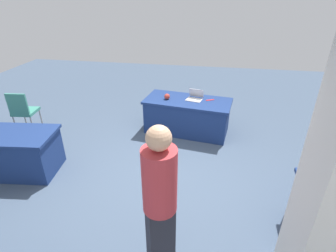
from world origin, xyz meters
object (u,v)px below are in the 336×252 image
(table_foreground, at_px, (187,116))
(table_mid_right, at_px, (3,152))
(chair_tucked_right, at_px, (23,110))
(scissors_red, at_px, (210,100))
(yarn_ball, at_px, (167,96))
(person_attendee_standing, at_px, (160,197))
(laptop_silver, at_px, (195,98))

(table_foreground, xyz_separation_m, table_mid_right, (2.94, 1.98, 0.00))
(chair_tucked_right, bearing_deg, scissors_red, 4.71)
(table_foreground, relative_size, yarn_ball, 16.05)
(table_mid_right, height_order, person_attendee_standing, person_attendee_standing)
(laptop_silver, distance_m, scissors_red, 0.33)
(laptop_silver, relative_size, yarn_ball, 3.16)
(yarn_ball, bearing_deg, table_foreground, -176.91)
(table_foreground, xyz_separation_m, laptop_silver, (-0.14, -0.06, 0.41))
(person_attendee_standing, xyz_separation_m, laptop_silver, (-0.08, -3.34, -0.24))
(person_attendee_standing, relative_size, yarn_ball, 15.14)
(chair_tucked_right, height_order, scissors_red, chair_tucked_right)
(laptop_silver, bearing_deg, chair_tucked_right, 25.52)
(table_foreground, distance_m, scissors_red, 0.60)
(table_mid_right, distance_m, yarn_ball, 3.20)
(table_mid_right, height_order, scissors_red, scissors_red)
(table_foreground, relative_size, scissors_red, 10.63)
(person_attendee_standing, relative_size, laptop_silver, 4.79)
(yarn_ball, relative_size, scissors_red, 0.66)
(person_attendee_standing, distance_m, scissors_red, 3.38)
(laptop_silver, bearing_deg, table_foreground, 36.84)
(table_foreground, bearing_deg, scissors_red, -171.57)
(chair_tucked_right, distance_m, scissors_red, 3.98)
(table_foreground, xyz_separation_m, scissors_red, (-0.46, -0.07, 0.37))
(table_mid_right, distance_m, scissors_red, 3.99)
(person_attendee_standing, bearing_deg, laptop_silver, 57.40)
(person_attendee_standing, bearing_deg, table_mid_right, 125.34)
(laptop_silver, height_order, yarn_ball, laptop_silver)
(yarn_ball, height_order, scissors_red, yarn_ball)
(yarn_ball, bearing_deg, laptop_silver, -171.86)
(table_mid_right, bearing_deg, table_foreground, -146.00)
(scissors_red, bearing_deg, table_foreground, -18.19)
(scissors_red, bearing_deg, laptop_silver, -24.97)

